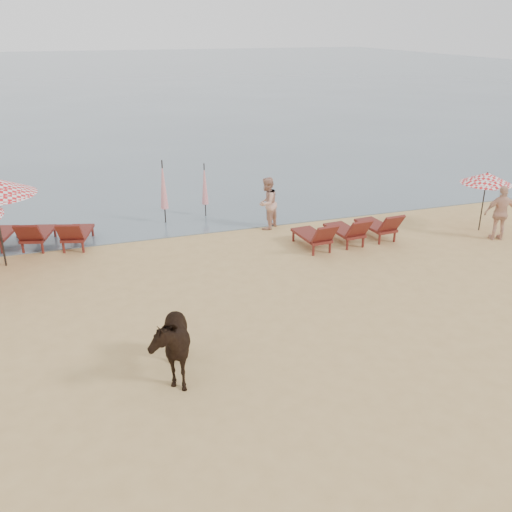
{
  "coord_description": "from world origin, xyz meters",
  "views": [
    {
      "loc": [
        -4.4,
        -8.07,
        6.78
      ],
      "look_at": [
        0.0,
        5.0,
        1.1
      ],
      "focal_mm": 40.0,
      "sensor_mm": 36.0,
      "label": 1
    }
  ],
  "objects_px": {
    "beachgoer_right_a": "(267,203)",
    "beachgoer_right_b": "(501,213)",
    "umbrella_closed_right": "(163,185)",
    "cow": "(169,341)",
    "umbrella_open_right": "(487,178)",
    "umbrella_closed_left": "(205,184)",
    "lounger_cluster_right": "(348,230)",
    "lounger_cluster_left": "(16,234)"
  },
  "relations": [
    {
      "from": "lounger_cluster_left",
      "to": "lounger_cluster_right",
      "type": "bearing_deg",
      "value": -0.69
    },
    {
      "from": "umbrella_closed_right",
      "to": "beachgoer_right_b",
      "type": "height_order",
      "value": "umbrella_closed_right"
    },
    {
      "from": "umbrella_open_right",
      "to": "cow",
      "type": "relative_size",
      "value": 1.1
    },
    {
      "from": "umbrella_closed_left",
      "to": "umbrella_closed_right",
      "type": "xyz_separation_m",
      "value": [
        -1.57,
        -0.3,
        0.19
      ]
    },
    {
      "from": "umbrella_closed_right",
      "to": "lounger_cluster_right",
      "type": "bearing_deg",
      "value": -36.9
    },
    {
      "from": "cow",
      "to": "beachgoer_right_a",
      "type": "distance_m",
      "value": 9.33
    },
    {
      "from": "lounger_cluster_right",
      "to": "lounger_cluster_left",
      "type": "bearing_deg",
      "value": 158.92
    },
    {
      "from": "lounger_cluster_left",
      "to": "beachgoer_right_b",
      "type": "xyz_separation_m",
      "value": [
        15.25,
        -4.22,
        0.42
      ]
    },
    {
      "from": "umbrella_closed_left",
      "to": "umbrella_closed_right",
      "type": "bearing_deg",
      "value": -169.2
    },
    {
      "from": "lounger_cluster_left",
      "to": "cow",
      "type": "distance_m",
      "value": 9.26
    },
    {
      "from": "umbrella_open_right",
      "to": "beachgoer_right_a",
      "type": "xyz_separation_m",
      "value": [
        -6.99,
        2.58,
        -0.95
      ]
    },
    {
      "from": "lounger_cluster_right",
      "to": "umbrella_closed_left",
      "type": "xyz_separation_m",
      "value": [
        -3.74,
        4.29,
        0.76
      ]
    },
    {
      "from": "umbrella_closed_right",
      "to": "beachgoer_right_b",
      "type": "bearing_deg",
      "value": -26.74
    },
    {
      "from": "umbrella_open_right",
      "to": "beachgoer_right_a",
      "type": "relative_size",
      "value": 1.13
    },
    {
      "from": "cow",
      "to": "umbrella_open_right",
      "type": "bearing_deg",
      "value": 30.04
    },
    {
      "from": "umbrella_closed_right",
      "to": "cow",
      "type": "relative_size",
      "value": 1.23
    },
    {
      "from": "lounger_cluster_left",
      "to": "umbrella_open_right",
      "type": "relative_size",
      "value": 2.35
    },
    {
      "from": "umbrella_closed_left",
      "to": "umbrella_closed_right",
      "type": "height_order",
      "value": "umbrella_closed_right"
    },
    {
      "from": "beachgoer_right_b",
      "to": "lounger_cluster_left",
      "type": "bearing_deg",
      "value": 3.54
    },
    {
      "from": "beachgoer_right_a",
      "to": "umbrella_open_right",
      "type": "bearing_deg",
      "value": 117.82
    },
    {
      "from": "lounger_cluster_right",
      "to": "umbrella_open_right",
      "type": "height_order",
      "value": "umbrella_open_right"
    },
    {
      "from": "umbrella_closed_right",
      "to": "beachgoer_right_a",
      "type": "bearing_deg",
      "value": -26.71
    },
    {
      "from": "cow",
      "to": "beachgoer_right_b",
      "type": "distance_m",
      "value": 12.7
    },
    {
      "from": "lounger_cluster_left",
      "to": "beachgoer_right_b",
      "type": "relative_size",
      "value": 2.65
    },
    {
      "from": "umbrella_open_right",
      "to": "umbrella_closed_right",
      "type": "relative_size",
      "value": 0.89
    },
    {
      "from": "lounger_cluster_left",
      "to": "umbrella_closed_left",
      "type": "relative_size",
      "value": 2.41
    },
    {
      "from": "lounger_cluster_left",
      "to": "umbrella_closed_left",
      "type": "height_order",
      "value": "umbrella_closed_left"
    },
    {
      "from": "umbrella_closed_right",
      "to": "cow",
      "type": "height_order",
      "value": "umbrella_closed_right"
    },
    {
      "from": "lounger_cluster_left",
      "to": "umbrella_closed_right",
      "type": "height_order",
      "value": "umbrella_closed_right"
    },
    {
      "from": "umbrella_closed_right",
      "to": "cow",
      "type": "bearing_deg",
      "value": -99.66
    },
    {
      "from": "lounger_cluster_right",
      "to": "umbrella_open_right",
      "type": "distance_m",
      "value": 5.19
    },
    {
      "from": "umbrella_closed_right",
      "to": "beachgoer_right_b",
      "type": "relative_size",
      "value": 1.26
    },
    {
      "from": "lounger_cluster_right",
      "to": "umbrella_open_right",
      "type": "bearing_deg",
      "value": -7.6
    },
    {
      "from": "lounger_cluster_left",
      "to": "lounger_cluster_right",
      "type": "distance_m",
      "value": 10.72
    },
    {
      "from": "lounger_cluster_right",
      "to": "cow",
      "type": "relative_size",
      "value": 1.75
    },
    {
      "from": "beachgoer_right_a",
      "to": "beachgoer_right_b",
      "type": "height_order",
      "value": "beachgoer_right_b"
    },
    {
      "from": "umbrella_open_right",
      "to": "beachgoer_right_b",
      "type": "bearing_deg",
      "value": -83.1
    },
    {
      "from": "lounger_cluster_left",
      "to": "cow",
      "type": "relative_size",
      "value": 2.57
    },
    {
      "from": "lounger_cluster_right",
      "to": "umbrella_closed_left",
      "type": "height_order",
      "value": "umbrella_closed_left"
    },
    {
      "from": "umbrella_closed_left",
      "to": "umbrella_open_right",
      "type": "bearing_deg",
      "value": -27.48
    },
    {
      "from": "umbrella_open_right",
      "to": "cow",
      "type": "bearing_deg",
      "value": -147.73
    },
    {
      "from": "umbrella_open_right",
      "to": "beachgoer_right_b",
      "type": "distance_m",
      "value": 1.34
    }
  ]
}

